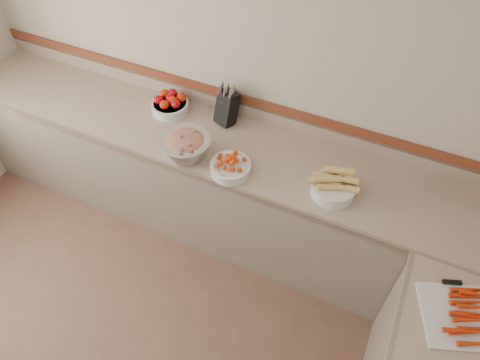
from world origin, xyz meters
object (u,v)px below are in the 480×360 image
at_px(cutting_board, 468,315).
at_px(rhubarb_bowl, 186,146).
at_px(cherry_tomato_bowl, 231,166).
at_px(corn_bowl, 334,186).
at_px(knife_block, 227,107).
at_px(tomato_bowl, 170,104).

bearing_deg(cutting_board, rhubarb_bowl, 167.84).
distance_m(cherry_tomato_bowl, corn_bowl, 0.63).
relative_size(knife_block, rhubarb_bowl, 0.97).
relative_size(knife_block, cherry_tomato_bowl, 1.21).
distance_m(knife_block, rhubarb_bowl, 0.43).
height_order(corn_bowl, rhubarb_bowl, corn_bowl).
relative_size(tomato_bowl, cherry_tomato_bowl, 1.05).
xyz_separation_m(cherry_tomato_bowl, rhubarb_bowl, (-0.31, 0.00, 0.05)).
relative_size(corn_bowl, cutting_board, 0.57).
distance_m(tomato_bowl, cutting_board, 2.20).
bearing_deg(tomato_bowl, cherry_tomato_bowl, -29.01).
bearing_deg(cherry_tomato_bowl, tomato_bowl, 150.99).
height_order(cherry_tomato_bowl, cutting_board, cherry_tomato_bowl).
relative_size(tomato_bowl, cutting_board, 0.52).
bearing_deg(cutting_board, knife_block, 154.38).
bearing_deg(knife_block, cutting_board, -25.62).
relative_size(cherry_tomato_bowl, rhubarb_bowl, 0.80).
bearing_deg(rhubarb_bowl, knife_block, 79.23).
distance_m(knife_block, cutting_board, 1.84).
height_order(tomato_bowl, cutting_board, tomato_bowl).
xyz_separation_m(corn_bowl, rhubarb_bowl, (-0.93, -0.10, 0.03)).
distance_m(cherry_tomato_bowl, cutting_board, 1.48).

